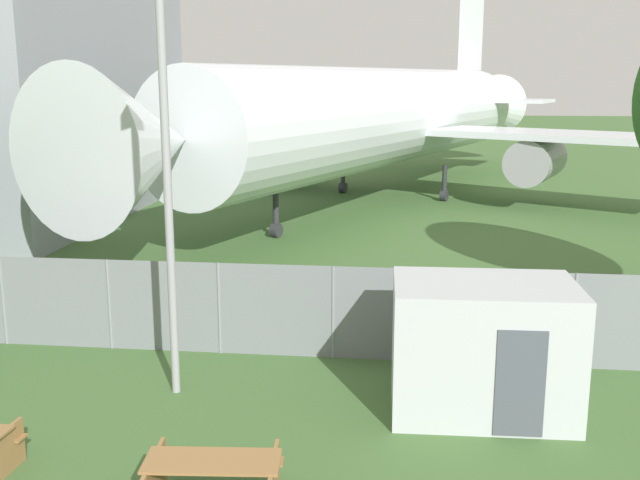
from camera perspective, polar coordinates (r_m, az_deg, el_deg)
The scene contains 5 objects.
perimeter_fence at distance 16.84m, azimuth -7.68°, elevation -5.18°, with size 56.07×0.07×2.09m.
airplane at distance 37.65m, azimuth 4.95°, elevation 9.25°, with size 31.38×39.92×13.60m.
portable_cabin at distance 14.16m, azimuth 12.32°, elevation -8.01°, with size 3.35×2.30×2.45m.
picnic_bench_open_grass at distance 11.29m, azimuth -8.17°, elevation -17.49°, with size 2.04×1.56×0.76m.
light_mast at distance 14.11m, azimuth -11.72°, elevation 8.13°, with size 0.44×0.44×8.44m.
Camera 1 is at (4.09, -5.88, 6.07)m, focal length 42.00 mm.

